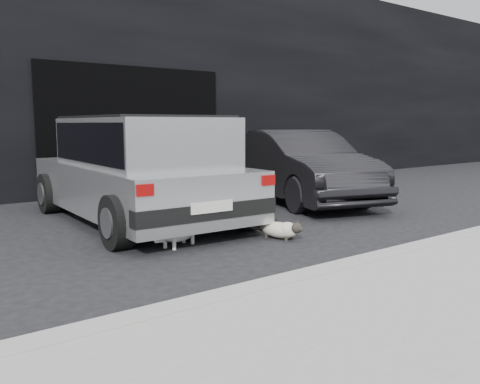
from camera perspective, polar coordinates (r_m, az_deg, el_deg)
ground at (r=6.98m, az=-4.51°, el=-4.27°), size 80.00×80.00×0.00m
building_facade at (r=12.69m, az=-15.91°, el=12.20°), size 34.00×4.00×5.00m
garage_opening at (r=10.80m, az=-11.71°, el=6.79°), size 4.00×0.10×2.60m
curb at (r=5.82m, az=18.42°, el=-6.47°), size 18.00×0.25×0.12m
silver_hatchback at (r=7.56m, az=-11.18°, el=3.03°), size 2.24×4.29×1.55m
second_car at (r=9.47m, az=6.68°, el=2.93°), size 2.53×4.26×1.33m
cat_siamese at (r=6.41m, az=4.75°, el=-4.25°), size 0.37×0.74×0.26m
cat_white at (r=6.09m, az=-6.63°, el=-4.24°), size 0.79×0.44×0.39m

